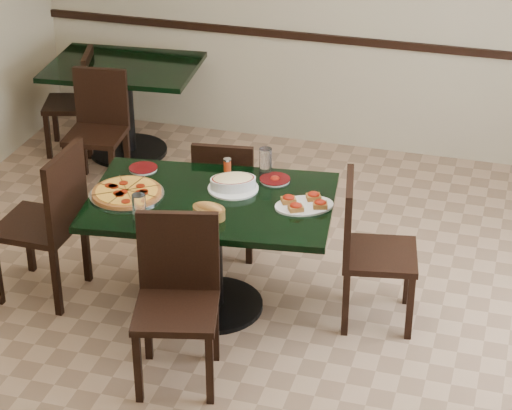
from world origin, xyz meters
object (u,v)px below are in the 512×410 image
(chair_far, at_px, (226,192))
(back_chair_near, at_px, (98,123))
(back_table, at_px, (125,92))
(bruschetta_platter, at_px, (304,203))
(main_table, at_px, (212,226))
(pepperoni_pizza, at_px, (127,192))
(chair_left, at_px, (51,216))
(back_chair_left, at_px, (78,97))
(lasagna_casserole, at_px, (233,182))
(chair_near, at_px, (177,290))
(chair_right, at_px, (366,243))
(bread_basket, at_px, (209,211))

(chair_far, bearing_deg, back_chair_near, -39.11)
(back_table, relative_size, bruschetta_platter, 2.93)
(chair_far, xyz_separation_m, bruschetta_platter, (0.66, -0.57, 0.31))
(main_table, distance_m, pepperoni_pizza, 0.53)
(main_table, xyz_separation_m, chair_left, (-0.98, -0.13, -0.01))
(back_chair_left, distance_m, pepperoni_pizza, 2.35)
(chair_left, height_order, back_chair_near, chair_left)
(back_chair_left, bearing_deg, back_table, 81.49)
(back_chair_left, distance_m, bruschetta_platter, 2.94)
(back_chair_left, relative_size, bruschetta_platter, 2.01)
(back_chair_left, xyz_separation_m, pepperoni_pizza, (1.26, -1.96, 0.31))
(back_table, xyz_separation_m, lasagna_casserole, (1.45, -1.77, 0.27))
(chair_near, xyz_separation_m, pepperoni_pizza, (-0.51, 0.55, 0.24))
(chair_near, height_order, chair_right, chair_near)
(main_table, height_order, lasagna_casserole, lasagna_casserole)
(chair_far, distance_m, pepperoni_pizza, 0.86)
(chair_right, height_order, chair_left, chair_left)
(chair_far, xyz_separation_m, bread_basket, (0.17, -0.84, 0.32))
(chair_left, xyz_separation_m, bread_basket, (1.03, -0.08, 0.23))
(chair_right, height_order, back_chair_left, chair_right)
(main_table, height_order, back_table, same)
(main_table, distance_m, bruschetta_platter, 0.58)
(back_table, height_order, back_chair_left, back_chair_left)
(back_chair_near, height_order, bread_basket, back_chair_near)
(chair_far, height_order, back_chair_near, back_chair_near)
(back_table, height_order, chair_far, chair_far)
(back_chair_near, relative_size, pepperoni_pizza, 2.00)
(main_table, xyz_separation_m, back_table, (-1.36, 1.92, -0.04))
(chair_far, relative_size, bruschetta_platter, 2.03)
(back_chair_near, bearing_deg, main_table, -51.40)
(back_table, bearing_deg, chair_far, -51.06)
(back_chair_near, distance_m, lasagna_casserole, 1.92)
(chair_right, xyz_separation_m, pepperoni_pizza, (-1.38, -0.24, 0.25))
(bread_basket, bearing_deg, chair_right, 37.33)
(back_table, relative_size, chair_left, 1.22)
(chair_right, bearing_deg, back_table, 41.48)
(back_chair_left, bearing_deg, chair_far, 36.56)
(lasagna_casserole, bearing_deg, chair_far, 87.93)
(lasagna_casserole, bearing_deg, bruschetta_platter, -37.00)
(chair_far, xyz_separation_m, pepperoni_pizza, (-0.37, -0.72, 0.30))
(chair_far, bearing_deg, chair_right, 146.93)
(chair_near, height_order, back_chair_left, chair_near)
(pepperoni_pizza, relative_size, bruschetta_platter, 1.06)
(back_table, xyz_separation_m, back_chair_left, (-0.38, -0.05, -0.07))
(chair_near, relative_size, pepperoni_pizza, 2.15)
(bread_basket, bearing_deg, pepperoni_pizza, -177.99)
(chair_near, bearing_deg, back_chair_left, 111.20)
(bruschetta_platter, bearing_deg, chair_left, 157.98)
(chair_near, height_order, back_chair_near, chair_near)
(main_table, relative_size, back_chair_near, 1.73)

